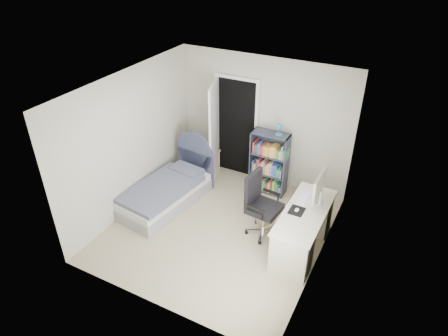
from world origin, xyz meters
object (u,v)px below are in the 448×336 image
at_px(nightstand, 207,156).
at_px(office_chair, 260,201).
at_px(floor_lamp, 212,150).
at_px(desk, 303,228).
at_px(bed, 168,191).
at_px(bookcase, 269,166).

xyz_separation_m(nightstand, office_chair, (1.68, -1.24, 0.24)).
height_order(floor_lamp, office_chair, floor_lamp).
bearing_deg(office_chair, desk, -4.16).
relative_size(desk, office_chair, 1.35).
relative_size(bed, nightstand, 3.31).
relative_size(bed, desk, 1.26).
xyz_separation_m(bed, floor_lamp, (0.26, 1.21, 0.32)).
height_order(bookcase, desk, bookcase).
bearing_deg(bed, desk, -1.03).
height_order(bed, nightstand, bed).
distance_m(bookcase, office_chair, 1.24).
bearing_deg(desk, nightstand, 152.13).
xyz_separation_m(bed, nightstand, (0.13, 1.25, 0.13)).
bearing_deg(floor_lamp, nightstand, 161.79).
distance_m(nightstand, desk, 2.77).
relative_size(nightstand, office_chair, 0.52).
xyz_separation_m(nightstand, bookcase, (1.36, -0.04, 0.18)).
xyz_separation_m(floor_lamp, office_chair, (1.55, -1.20, 0.04)).
xyz_separation_m(bed, bookcase, (1.49, 1.21, 0.31)).
xyz_separation_m(nightstand, desk, (2.45, -1.30, 0.03)).
bearing_deg(bed, floor_lamp, 77.81).
bearing_deg(floor_lamp, bookcase, -0.01).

